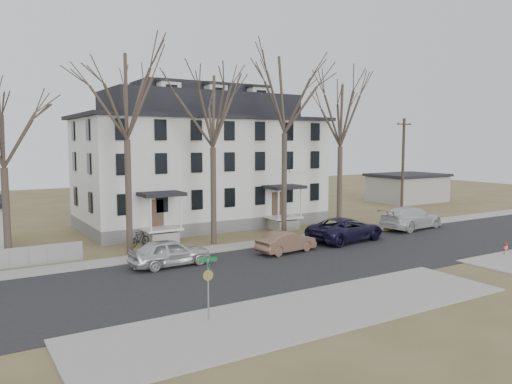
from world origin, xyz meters
TOP-DOWN VIEW (x-y plane):
  - ground at (0.00, 0.00)m, footprint 120.00×120.00m
  - main_road at (0.00, 2.00)m, footprint 120.00×10.00m
  - far_sidewalk at (0.00, 8.00)m, footprint 120.00×2.00m
  - near_sidewalk_left at (-8.00, -5.00)m, footprint 20.00×5.00m
  - yellow_curb at (5.00, 7.10)m, footprint 14.00×0.25m
  - boarding_house at (-2.00, 17.95)m, footprint 20.80×12.36m
  - distant_building at (26.00, 20.00)m, footprint 8.50×6.50m
  - tree_far_left at (-11.00, 9.80)m, footprint 8.40×8.40m
  - tree_mid_left at (-5.00, 9.80)m, footprint 7.80×7.80m
  - tree_center at (1.00, 9.80)m, footprint 9.00×9.00m
  - tree_mid_right at (6.50, 9.80)m, footprint 7.80×7.80m
  - tree_bungalow at (-18.00, 9.80)m, footprint 6.60×6.60m
  - utility_pole_far at (18.50, 14.00)m, footprint 2.00×0.28m
  - car_silver at (-10.05, 5.34)m, footprint 4.73×2.04m
  - car_tan at (-2.30, 4.77)m, footprint 4.34×2.02m
  - car_navy at (3.48, 5.58)m, footprint 6.44×3.60m
  - car_white at (11.47, 6.64)m, footprint 6.51×3.35m
  - bicycle_left at (-7.76, 12.33)m, footprint 1.92×1.56m
  - bicycle_right at (-9.80, 11.51)m, footprint 1.75×1.11m
  - fire_hydrant at (8.92, -3.19)m, footprint 0.35×0.33m
  - street_sign at (-12.02, -3.71)m, footprint 0.74×0.74m

SIDE VIEW (x-z plane):
  - ground at x=0.00m, z-range 0.00..0.00m
  - main_road at x=0.00m, z-range -0.02..0.02m
  - far_sidewalk at x=0.00m, z-range -0.04..0.04m
  - near_sidewalk_left at x=-8.00m, z-range -0.04..0.04m
  - yellow_curb at x=5.00m, z-range -0.03..0.03m
  - fire_hydrant at x=8.92m, z-range 0.00..0.86m
  - bicycle_left at x=-7.76m, z-range 0.00..0.98m
  - bicycle_right at x=-9.80m, z-range 0.00..1.02m
  - car_tan at x=-2.30m, z-range 0.00..1.38m
  - car_silver at x=-10.05m, z-range 0.00..1.59m
  - car_navy at x=3.48m, z-range 0.00..1.70m
  - car_white at x=11.47m, z-range 0.00..1.81m
  - distant_building at x=26.00m, z-range 0.00..3.35m
  - street_sign at x=-12.02m, z-range 0.42..3.03m
  - utility_pole_far at x=18.50m, z-range 0.15..9.65m
  - boarding_house at x=-2.00m, z-range -0.65..11.40m
  - tree_bungalow at x=-18.00m, z-range 2.73..13.51m
  - tree_mid_left at x=-5.00m, z-range 3.23..15.97m
  - tree_mid_right at x=6.50m, z-range 3.23..15.97m
  - tree_far_left at x=-11.00m, z-range 3.48..17.20m
  - tree_center at x=1.00m, z-range 3.73..18.43m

